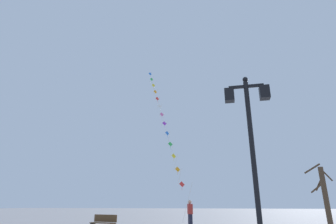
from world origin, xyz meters
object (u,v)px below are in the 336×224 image
at_px(twin_lantern_lamp_post, 250,128).
at_px(park_bench, 104,223).
at_px(bare_tree, 325,195).
at_px(kite_train, 163,120).
at_px(kite_flyer, 190,214).

xyz_separation_m(twin_lantern_lamp_post, park_bench, (-7.87, 7.68, -3.10)).
xyz_separation_m(bare_tree, park_bench, (-12.97, -3.76, -1.54)).
xyz_separation_m(twin_lantern_lamp_post, kite_train, (-6.68, 17.35, 5.92)).
xyz_separation_m(twin_lantern_lamp_post, bare_tree, (5.10, 11.45, -1.55)).
height_order(twin_lantern_lamp_post, kite_flyer, twin_lantern_lamp_post).
bearing_deg(kite_train, twin_lantern_lamp_post, -68.95).
bearing_deg(park_bench, twin_lantern_lamp_post, -31.02).
height_order(bare_tree, park_bench, bare_tree).
height_order(kite_train, bare_tree, kite_train).
bearing_deg(bare_tree, kite_train, 153.37).
height_order(kite_flyer, park_bench, kite_flyer).
relative_size(kite_flyer, bare_tree, 0.43).
distance_m(twin_lantern_lamp_post, kite_train, 19.52).
relative_size(twin_lantern_lamp_post, kite_flyer, 3.01).
relative_size(kite_flyer, park_bench, 1.03).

